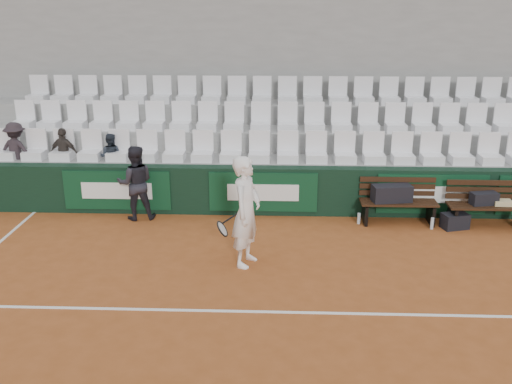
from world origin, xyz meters
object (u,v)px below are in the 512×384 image
Objects in this scene: bench_left at (398,212)px; ball_kid at (136,183)px; bench_right at (486,216)px; sports_bag_right at (484,198)px; sports_bag_left at (392,193)px; spectator_a at (14,130)px; water_bottle_near at (359,218)px; spectator_c at (109,136)px; spectator_b at (62,133)px; water_bottle_far at (432,223)px; tennis_player at (246,212)px; sports_bag_ground at (455,221)px.

bench_left is 5.27m from ball_kid.
sports_bag_right reaches higher than bench_right.
sports_bag_left is 0.62× the size of spectator_a.
bench_left reaches higher than water_bottle_near.
ball_kid is at bearing 173.56° from spectator_a.
water_bottle_near is 5.47m from spectator_c.
spectator_c reaches higher than bench_right.
spectator_c is at bearing -63.74° from ball_kid.
spectator_c is (1.00, 0.00, -0.05)m from spectator_b.
tennis_player is at bearing -154.63° from water_bottle_far.
bench_right is 1.09m from water_bottle_far.
tennis_player is (-2.76, -1.99, 0.32)m from sports_bag_left.
spectator_a is at bearing 171.75° from water_bottle_far.
water_bottle_near is (-0.78, -0.08, -0.11)m from bench_left.
sports_bag_ground is 0.46m from water_bottle_far.
bench_left is at bearing 175.10° from bench_right.
bench_right is at bearing 9.56° from sports_bag_ground.
sports_bag_ground is 4.40m from tennis_player.
ball_kid is (-6.30, 0.29, 0.61)m from sports_bag_ground.
water_bottle_near is at bearing 178.53° from bench_right.
bench_right is 6.94m from ball_kid.
ball_kid is (-5.24, 0.04, 0.53)m from bench_left.
sports_bag_left is 7.97m from spectator_a.
water_bottle_far is at bearing -26.83° from bench_left.
bench_left and bench_right have the same top height.
water_bottle_near is 0.20× the size of spectator_b.
ball_kid is at bearing 178.47° from bench_right.
spectator_c is (-7.03, 1.19, 1.36)m from sports_bag_ground.
sports_bag_right is at bearing -175.62° from spectator_b.
bench_right reaches higher than water_bottle_near.
sports_bag_right is at bearing 14.93° from sports_bag_ground.
bench_left is at bearing 166.78° from sports_bag_ground.
sports_bag_left is (-0.15, 0.02, 0.39)m from bench_left.
spectator_c is (-5.82, 0.92, 0.89)m from sports_bag_left.
bench_left is 1.35× the size of spectator_b.
sports_bag_right is 1.13m from water_bottle_far.
ball_kid reaches higher than sports_bag_left.
water_bottle_far is at bearing 25.37° from tennis_player.
bench_left reaches higher than water_bottle_far.
bench_right is at bearing -4.90° from bench_left.
tennis_player is 1.85× the size of spectator_c.
bench_right reaches higher than water_bottle_far.
tennis_player reaches higher than water_bottle_far.
ball_kid is at bearing 130.64° from spectator_c.
ball_kid reaches higher than bench_left.
spectator_b is at bearing -168.39° from spectator_a.
water_bottle_near is at bearing 41.57° from tennis_player.
ball_kid is (-6.92, 0.19, 0.53)m from bench_right.
bench_left is 0.80× the size of tennis_player.
water_bottle_far is at bearing -178.06° from spectator_b.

